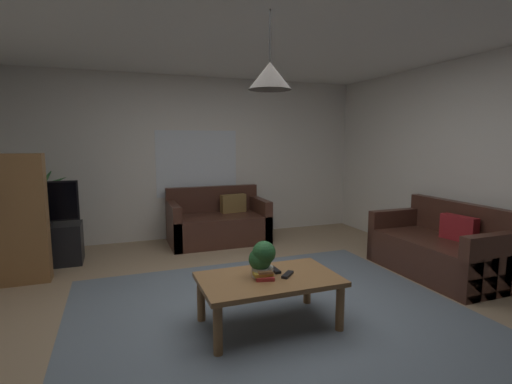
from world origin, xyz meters
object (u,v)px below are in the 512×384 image
at_px(couch_right_side, 440,251).
at_px(book_on_table_2, 264,271).
at_px(book_on_table_0, 265,278).
at_px(couch_under_window, 218,224).
at_px(book_on_table_1, 263,274).
at_px(remote_on_table_0, 275,270).
at_px(remote_on_table_1, 288,275).
at_px(coffee_table, 269,284).
at_px(potted_plant_on_table, 262,258).
at_px(pendant_lamp, 270,76).
at_px(potted_palm_corner, 39,218).
at_px(tv, 39,203).
at_px(bookshelf_corner, 10,220).
at_px(tv_stand, 43,245).

relative_size(couch_right_side, book_on_table_2, 13.17).
relative_size(book_on_table_0, book_on_table_2, 1.29).
relative_size(couch_under_window, book_on_table_1, 9.41).
height_order(couch_under_window, remote_on_table_0, couch_under_window).
bearing_deg(remote_on_table_1, coffee_table, 34.27).
xyz_separation_m(remote_on_table_0, potted_plant_on_table, (-0.15, -0.08, 0.14)).
height_order(remote_on_table_1, pendant_lamp, pendant_lamp).
bearing_deg(potted_palm_corner, remote_on_table_1, -51.45).
distance_m(book_on_table_0, book_on_table_1, 0.03).
relative_size(book_on_table_1, pendant_lamp, 0.26).
bearing_deg(coffee_table, tv, 130.37).
relative_size(couch_under_window, remote_on_table_1, 9.04).
xyz_separation_m(book_on_table_1, pendant_lamp, (0.06, 0.03, 1.56)).
distance_m(potted_plant_on_table, pendant_lamp, 1.45).
distance_m(couch_right_side, coffee_table, 2.36).
relative_size(coffee_table, book_on_table_2, 10.05).
bearing_deg(pendant_lamp, book_on_table_2, -153.78).
bearing_deg(book_on_table_1, potted_plant_on_table, 74.85).
bearing_deg(bookshelf_corner, book_on_table_0, -40.68).
relative_size(remote_on_table_0, tv_stand, 0.18).
bearing_deg(tv, book_on_table_1, -50.85).
distance_m(couch_under_window, potted_palm_corner, 2.41).
relative_size(book_on_table_2, tv, 0.13).
bearing_deg(book_on_table_2, remote_on_table_1, -1.90).
height_order(coffee_table, remote_on_table_1, remote_on_table_1).
relative_size(tv_stand, pendant_lamp, 1.53).
bearing_deg(book_on_table_0, bookshelf_corner, 139.32).
bearing_deg(pendant_lamp, tv, 130.37).
bearing_deg(book_on_table_0, potted_plant_on_table, 85.99).
xyz_separation_m(book_on_table_2, remote_on_table_0, (0.15, 0.14, -0.05)).
xyz_separation_m(coffee_table, bookshelf_corner, (-2.21, 1.81, 0.34)).
distance_m(tv_stand, potted_palm_corner, 0.50).
xyz_separation_m(potted_palm_corner, bookshelf_corner, (-0.09, -1.01, 0.18)).
bearing_deg(coffee_table, couch_right_side, 11.03).
relative_size(book_on_table_2, pendant_lamp, 0.19).
xyz_separation_m(potted_plant_on_table, pendant_lamp, (0.05, -0.03, 1.45)).
relative_size(coffee_table, remote_on_table_0, 7.12).
bearing_deg(couch_right_side, potted_plant_on_table, -79.88).
relative_size(couch_right_side, tv, 1.70).
xyz_separation_m(book_on_table_0, book_on_table_2, (0.00, 0.02, 0.05)).
relative_size(book_on_table_2, remote_on_table_1, 0.71).
bearing_deg(book_on_table_1, bookshelf_corner, 139.39).
distance_m(book_on_table_0, remote_on_table_1, 0.21).
height_order(remote_on_table_1, bookshelf_corner, bookshelf_corner).
relative_size(couch_right_side, remote_on_table_0, 9.33).
distance_m(remote_on_table_1, potted_palm_corner, 3.65).
bearing_deg(remote_on_table_1, book_on_table_2, 44.06).
bearing_deg(book_on_table_2, potted_palm_corner, 126.02).
distance_m(book_on_table_2, remote_on_table_0, 0.21).
xyz_separation_m(book_on_table_2, potted_palm_corner, (-2.07, 2.85, 0.03)).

